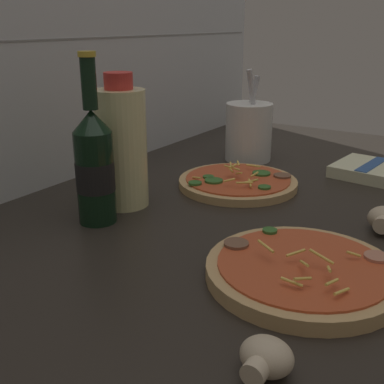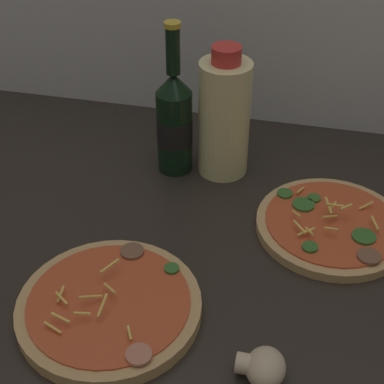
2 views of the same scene
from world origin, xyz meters
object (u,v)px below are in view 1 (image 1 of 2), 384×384
Objects in this scene: pizza_near at (302,271)px; dish_towel at (371,170)px; pizza_far at (238,182)px; beer_bottle at (95,165)px; mushroom_right at (265,358)px; utensil_crock at (249,131)px; oil_bottle at (122,146)px.

pizza_near is 1.58× the size of dish_towel.
dish_towel is at bearing -43.51° from pizza_far.
beer_bottle is at bearing 158.16° from pizza_far.
dish_towel is (67.56, 6.52, -0.57)cm from mushroom_right.
mushroom_right is 0.26× the size of utensil_crock.
pizza_far is 53.41cm from mushroom_right.
oil_bottle reaches higher than mushroom_right.
pizza_far is 21.09cm from utensil_crock.
beer_bottle reaches higher than pizza_near.
utensil_crock reaches higher than dish_towel.
pizza_near reaches higher than mushroom_right.
oil_bottle is (-19.41, 12.50, 9.61)cm from pizza_far.
mushroom_right is 67.88cm from dish_towel.
beer_bottle reaches higher than oil_bottle.
utensil_crock reaches higher than mushroom_right.
pizza_near is 38.08cm from oil_bottle.
oil_bottle is at bearing 141.20° from dish_towel.
pizza_far is 1.01× the size of oil_bottle.
pizza_far is 1.51× the size of dish_towel.
dish_towel is at bearing 5.51° from mushroom_right.
mushroom_right is (-18.54, -3.36, 0.71)cm from pizza_near.
pizza_far is 25.01cm from oil_bottle.
mushroom_right is 73.66cm from utensil_crock.
mushroom_right is (-26.78, -39.31, -8.73)cm from oil_bottle.
pizza_near is at bearing -146.63° from utensil_crock.
pizza_near is at bearing -90.06° from beer_bottle.
oil_bottle is 48.36cm from mushroom_right.
dish_towel is at bearing -32.62° from beer_bottle.
utensil_crock is at bearing -7.82° from oil_bottle.
utensil_crock is 1.36× the size of dish_towel.
mushroom_right is (-18.57, -37.87, -7.70)cm from beer_bottle.
oil_bottle reaches higher than pizza_far.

